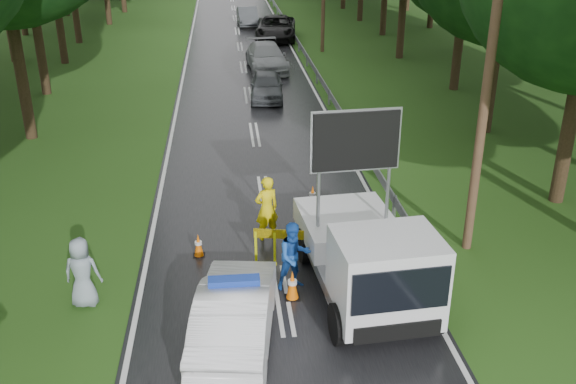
{
  "coord_description": "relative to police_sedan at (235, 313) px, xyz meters",
  "views": [
    {
      "loc": [
        -1.17,
        -12.7,
        8.42
      ],
      "look_at": [
        0.47,
        3.25,
        1.3
      ],
      "focal_mm": 40.0,
      "sensor_mm": 36.0,
      "label": 1
    }
  ],
  "objects": [
    {
      "name": "bystander_right",
      "position": [
        -3.42,
        1.73,
        0.15
      ],
      "size": [
        0.89,
        0.63,
        1.71
      ],
      "primitive_type": "imported",
      "rotation": [
        0.0,
        0.0,
        3.03
      ],
      "color": "gray",
      "rests_on": "ground"
    },
    {
      "name": "work_truck",
      "position": [
        3.07,
        1.3,
        0.43
      ],
      "size": [
        2.72,
        5.41,
        4.18
      ],
      "rotation": [
        0.0,
        0.0,
        0.08
      ],
      "color": "gray",
      "rests_on": "ground"
    },
    {
      "name": "cone_far",
      "position": [
        2.52,
        6.48,
        -0.37
      ],
      "size": [
        0.33,
        0.33,
        0.7
      ],
      "color": "black",
      "rests_on": "ground"
    },
    {
      "name": "utility_pole_near",
      "position": [
        6.32,
        3.48,
        4.36
      ],
      "size": [
        1.4,
        0.24,
        10.0
      ],
      "color": "#4E3524",
      "rests_on": "ground"
    },
    {
      "name": "queue_car_second",
      "position": [
        2.42,
        24.76,
        0.03
      ],
      "size": [
        2.36,
        5.16,
        1.46
      ],
      "primitive_type": "imported",
      "rotation": [
        0.0,
        0.0,
        0.06
      ],
      "color": "#979A9F",
      "rests_on": "ground"
    },
    {
      "name": "queue_car_fourth",
      "position": [
        2.02,
        39.88,
        -0.01
      ],
      "size": [
        1.64,
        4.27,
        1.39
      ],
      "primitive_type": "imported",
      "rotation": [
        0.0,
        0.0,
        0.04
      ],
      "color": "#3C4044",
      "rests_on": "ground"
    },
    {
      "name": "barrier",
      "position": [
        1.79,
        2.9,
        0.08
      ],
      "size": [
        2.48,
        0.56,
        1.04
      ],
      "rotation": [
        0.0,
        0.0,
        -0.2
      ],
      "color": "#CFDA0B",
      "rests_on": "ground"
    },
    {
      "name": "road",
      "position": [
        1.12,
        31.48,
        -0.69
      ],
      "size": [
        7.0,
        140.0,
        0.02
      ],
      "primitive_type": "cube",
      "color": "black",
      "rests_on": "ground"
    },
    {
      "name": "cone_right",
      "position": [
        4.62,
        2.98,
        -0.38
      ],
      "size": [
        0.31,
        0.31,
        0.66
      ],
      "color": "black",
      "rests_on": "ground"
    },
    {
      "name": "civilian",
      "position": [
        1.45,
        1.98,
        0.15
      ],
      "size": [
        0.98,
        0.85,
        1.72
      ],
      "primitive_type": "imported",
      "rotation": [
        0.0,
        0.0,
        0.28
      ],
      "color": "blue",
      "rests_on": "ground"
    },
    {
      "name": "queue_car_third",
      "position": [
        3.72,
        33.88,
        0.1
      ],
      "size": [
        3.31,
        6.05,
        1.61
      ],
      "primitive_type": "imported",
      "rotation": [
        0.0,
        0.0,
        -0.11
      ],
      "color": "black",
      "rests_on": "ground"
    },
    {
      "name": "guardrail",
      "position": [
        4.82,
        31.15,
        -0.16
      ],
      "size": [
        0.12,
        60.06,
        0.7
      ],
      "color": "gray",
      "rests_on": "ground"
    },
    {
      "name": "cone_left_mid",
      "position": [
        -0.88,
        3.74,
        -0.39
      ],
      "size": [
        0.31,
        0.31,
        0.65
      ],
      "color": "black",
      "rests_on": "ground"
    },
    {
      "name": "cone_center",
      "position": [
        1.36,
        1.48,
        -0.34
      ],
      "size": [
        0.36,
        0.36,
        0.75
      ],
      "color": "black",
      "rests_on": "ground"
    },
    {
      "name": "queue_car_first",
      "position": [
        2.0,
        18.76,
        -0.06
      ],
      "size": [
        1.78,
        3.89,
        1.29
      ],
      "primitive_type": "imported",
      "rotation": [
        0.0,
        0.0,
        -0.07
      ],
      "color": "#464A4E",
      "rests_on": "ground"
    },
    {
      "name": "police_sedan",
      "position": [
        0.0,
        0.0,
        0.0
      ],
      "size": [
        2.05,
        4.42,
        1.54
      ],
      "rotation": [
        0.0,
        0.0,
        3.0
      ],
      "color": "white",
      "rests_on": "ground"
    },
    {
      "name": "officer",
      "position": [
        0.98,
        4.52,
        0.23
      ],
      "size": [
        0.79,
        0.66,
        1.86
      ],
      "primitive_type": "imported",
      "rotation": [
        0.0,
        0.0,
        3.5
      ],
      "color": "yellow",
      "rests_on": "ground"
    },
    {
      "name": "ground",
      "position": [
        1.12,
        1.48,
        -0.7
      ],
      "size": [
        160.0,
        160.0,
        0.0
      ],
      "primitive_type": "plane",
      "color": "#244513",
      "rests_on": "ground"
    }
  ]
}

